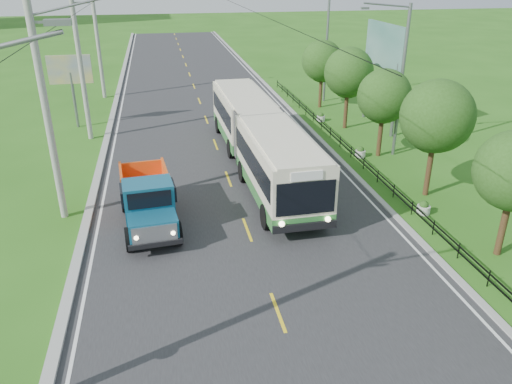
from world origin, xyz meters
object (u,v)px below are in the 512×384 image
object	(u,v)px
pole_mid	(81,64)
tree_fifth	(349,75)
pole_near	(47,112)
tree_back	(322,63)
planter_near	(423,208)
streetlight_mid	(400,77)
tree_third	(436,120)
pole_far	(98,39)
bus	(259,136)
dump_truck	(148,198)
planter_far	(321,117)
billboard_left	(70,74)
planter_mid	(360,152)
billboard_right	(384,52)
streetlight_far	(325,44)
tree_fourth	(384,99)

from	to	relation	value
pole_mid	tree_fifth	size ratio (longest dim) A/B	1.72
pole_near	tree_back	size ratio (longest dim) A/B	1.82
planter_near	streetlight_mid	bearing A→B (deg)	75.68
pole_mid	tree_third	bearing A→B (deg)	-35.36
streetlight_mid	pole_near	bearing A→B (deg)	-165.19
tree_back	pole_far	bearing A→B (deg)	159.26
bus	dump_truck	distance (m)	8.64
planter_far	dump_truck	size ratio (longest dim) A/B	0.11
pole_mid	billboard_left	size ratio (longest dim) A/B	1.92
planter_mid	dump_truck	distance (m)	14.57
planter_mid	billboard_left	distance (m)	20.99
tree_fifth	dump_truck	world-z (taller)	tree_fifth
tree_fifth	billboard_left	distance (m)	19.74
dump_truck	planter_near	bearing A→B (deg)	-10.99
billboard_left	pole_near	bearing A→B (deg)	-85.28
pole_far	planter_far	bearing A→B (deg)	-33.12
planter_far	billboard_right	distance (m)	6.58
streetlight_far	dump_truck	bearing A→B (deg)	-125.86
pole_near	tree_fourth	bearing A→B (deg)	15.84
tree_fourth	planter_near	size ratio (longest dim) A/B	8.06
tree_fourth	planter_near	xyz separation A→B (m)	(-1.26, -8.14, -3.30)
streetlight_mid	dump_truck	size ratio (longest dim) A/B	1.50
pole_near	billboard_left	size ratio (longest dim) A/B	1.92
planter_far	billboard_right	xyz separation A→B (m)	(3.70, -2.00, 5.06)
streetlight_far	billboard_right	world-z (taller)	streetlight_far
bus	dump_truck	size ratio (longest dim) A/B	2.91
tree_back	tree_fourth	bearing A→B (deg)	-90.00
tree_fourth	tree_fifth	size ratio (longest dim) A/B	0.93
pole_mid	streetlight_mid	xyz separation A→B (m)	(18.90, -7.00, -0.19)
streetlight_far	billboard_left	xyz separation A→B (m)	(-20.14, -4.00, -1.04)
pole_mid	tree_back	size ratio (longest dim) A/B	1.82
tree_third	planter_near	size ratio (longest dim) A/B	8.96
pole_near	streetlight_mid	xyz separation A→B (m)	(18.90, 5.00, -0.19)
pole_far	planter_mid	bearing A→B (deg)	-48.41
tree_third	streetlight_far	distance (m)	19.90
pole_far	bus	xyz separation A→B (m)	(10.26, -19.81, -3.05)
planter_near	planter_mid	distance (m)	8.00
streetlight_mid	tree_third	bearing A→B (deg)	-97.64
streetlight_mid	streetlight_far	distance (m)	14.00
tree_fifth	billboard_right	size ratio (longest dim) A/B	0.79
streetlight_mid	tree_fourth	bearing A→B (deg)	169.85
pole_near	tree_third	bearing A→B (deg)	-2.71
tree_fifth	billboard_right	distance (m)	2.87
streetlight_mid	billboard_left	world-z (taller)	streetlight_mid
planter_mid	dump_truck	size ratio (longest dim) A/B	0.11
bus	billboard_left	bearing A→B (deg)	135.46
bus	planter_mid	bearing A→B (deg)	5.64
pole_mid	dump_truck	size ratio (longest dim) A/B	1.65
streetlight_mid	planter_mid	size ratio (longest dim) A/B	13.54
streetlight_mid	billboard_left	size ratio (longest dim) A/B	1.74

